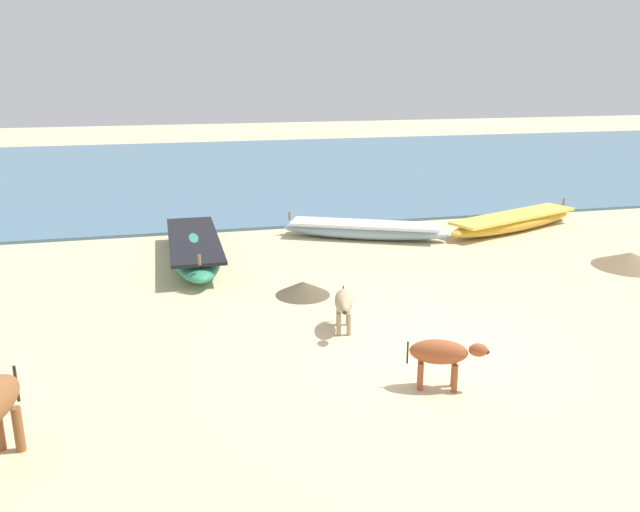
% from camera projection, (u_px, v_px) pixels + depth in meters
% --- Properties ---
extents(ground, '(80.00, 80.00, 0.00)m').
position_uv_depth(ground, '(432.00, 348.00, 9.93)').
color(ground, beige).
extents(sea_water, '(60.00, 20.00, 0.08)m').
position_uv_depth(sea_water, '(261.00, 169.00, 26.66)').
color(sea_water, slate).
rests_on(sea_water, ground).
extents(fishing_boat_0, '(1.13, 4.53, 0.74)m').
position_uv_depth(fishing_boat_0, '(194.00, 248.00, 14.27)').
color(fishing_boat_0, '#338C66').
rests_on(fishing_boat_0, ground).
extents(fishing_boat_3, '(4.15, 2.46, 0.60)m').
position_uv_depth(fishing_boat_3, '(364.00, 230.00, 16.13)').
color(fishing_boat_3, '#8CA5B7').
rests_on(fishing_boat_3, ground).
extents(fishing_boat_4, '(4.56, 2.47, 0.62)m').
position_uv_depth(fishing_boat_4, '(513.00, 222.00, 16.93)').
color(fishing_boat_4, gold).
rests_on(fishing_boat_4, ground).
extents(calf_near_rust, '(1.05, 0.58, 0.70)m').
position_uv_depth(calf_near_rust, '(441.00, 354.00, 8.58)').
color(calf_near_rust, '#9E4C28').
rests_on(calf_near_rust, ground).
extents(calf_far_dun, '(0.47, 1.02, 0.67)m').
position_uv_depth(calf_far_dun, '(344.00, 303.00, 10.46)').
color(calf_far_dun, tan).
rests_on(calf_far_dun, ground).
extents(debris_pile_0, '(1.16, 1.16, 0.27)m').
position_uv_depth(debris_pile_0, '(303.00, 288.00, 12.20)').
color(debris_pile_0, brown).
rests_on(debris_pile_0, ground).
extents(debris_pile_1, '(2.19, 2.19, 0.32)m').
position_uv_depth(debris_pile_1, '(630.00, 260.00, 13.90)').
color(debris_pile_1, '#7A6647').
rests_on(debris_pile_1, ground).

